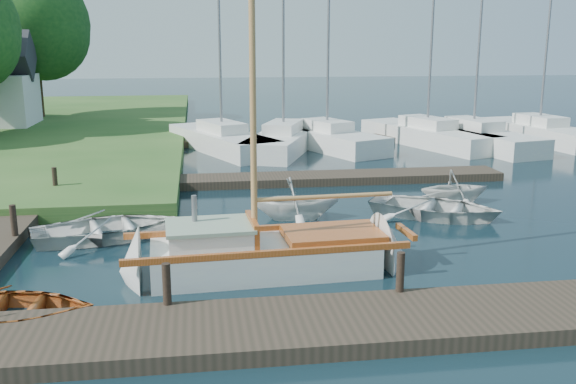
{
  "coord_description": "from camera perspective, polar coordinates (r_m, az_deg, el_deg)",
  "views": [
    {
      "loc": [
        -2.36,
        -16.41,
        5.08
      ],
      "look_at": [
        0.0,
        0.0,
        1.2
      ],
      "focal_mm": 40.0,
      "sensor_mm": 36.0,
      "label": 1
    }
  ],
  "objects": [
    {
      "name": "ground",
      "position": [
        17.34,
        0.0,
        -3.86
      ],
      "size": [
        160.0,
        160.0,
        0.0
      ],
      "primitive_type": "plane",
      "color": "black",
      "rests_on": "ground"
    },
    {
      "name": "sailboat",
      "position": [
        14.59,
        -1.53,
        -5.76
      ],
      "size": [
        7.25,
        2.36,
        9.83
      ],
      "rotation": [
        0.0,
        0.0,
        0.06
      ],
      "color": "white",
      "rests_on": "ground"
    },
    {
      "name": "tender_c",
      "position": [
        19.51,
        12.96,
        -1.06
      ],
      "size": [
        4.72,
        4.43,
        0.8
      ],
      "primitive_type": "imported",
      "rotation": [
        0.0,
        0.0,
        0.97
      ],
      "color": "white",
      "rests_on": "ground"
    },
    {
      "name": "mooring_post_1",
      "position": [
        12.23,
        -10.73,
        -8.04
      ],
      "size": [
        0.16,
        0.16,
        0.8
      ],
      "primitive_type": "cylinder",
      "color": "black",
      "rests_on": "near_dock"
    },
    {
      "name": "marina_boat_2",
      "position": [
        31.48,
        3.48,
        4.91
      ],
      "size": [
        4.97,
        7.67,
        11.01
      ],
      "rotation": [
        0.0,
        0.0,
        1.98
      ],
      "color": "white",
      "rests_on": "ground"
    },
    {
      "name": "tender_d",
      "position": [
        21.37,
        14.62,
        0.62
      ],
      "size": [
        2.31,
        2.01,
        1.19
      ],
      "primitive_type": "imported",
      "rotation": [
        0.0,
        0.0,
        1.6
      ],
      "color": "white",
      "rests_on": "ground"
    },
    {
      "name": "tree_7",
      "position": [
        43.55,
        -21.63,
        13.75
      ],
      "size": [
        6.83,
        6.83,
        9.38
      ],
      "color": "#332114",
      "rests_on": "shore"
    },
    {
      "name": "near_dock",
      "position": [
        11.75,
        4.26,
        -11.66
      ],
      "size": [
        18.0,
        2.2,
        0.3
      ],
      "primitive_type": "cube",
      "color": "#312A1F",
      "rests_on": "ground"
    },
    {
      "name": "pontoon",
      "position": [
        35.03,
        12.6,
        4.76
      ],
      "size": [
        30.0,
        1.6,
        0.3
      ],
      "primitive_type": "cube",
      "color": "#312A1F",
      "rests_on": "ground"
    },
    {
      "name": "tender_a",
      "position": [
        17.61,
        -15.92,
        -2.78
      ],
      "size": [
        4.41,
        3.68,
        0.79
      ],
      "primitive_type": "imported",
      "rotation": [
        0.0,
        0.0,
        1.86
      ],
      "color": "white",
      "rests_on": "ground"
    },
    {
      "name": "mooring_post_4",
      "position": [
        17.6,
        -23.2,
        -2.33
      ],
      "size": [
        0.16,
        0.16,
        0.8
      ],
      "primitive_type": "cylinder",
      "color": "black",
      "rests_on": "left_dock"
    },
    {
      "name": "mooring_post_5",
      "position": [
        22.34,
        -20.01,
        1.06
      ],
      "size": [
        0.16,
        0.16,
        0.8
      ],
      "primitive_type": "cylinder",
      "color": "black",
      "rests_on": "left_dock"
    },
    {
      "name": "marina_boat_5",
      "position": [
        35.96,
        21.43,
        5.05
      ],
      "size": [
        3.45,
        8.14,
        10.07
      ],
      "rotation": [
        0.0,
        0.0,
        1.73
      ],
      "color": "white",
      "rests_on": "ground"
    },
    {
      "name": "mooring_post_2",
      "position": [
        12.81,
        9.95,
        -7.01
      ],
      "size": [
        0.16,
        0.16,
        0.8
      ],
      "primitive_type": "cylinder",
      "color": "black",
      "rests_on": "near_dock"
    },
    {
      "name": "marina_boat_3",
      "position": [
        33.3,
        12.26,
        5.08
      ],
      "size": [
        4.92,
        8.84,
        10.62
      ],
      "rotation": [
        0.0,
        0.0,
        1.91
      ],
      "color": "white",
      "rests_on": "ground"
    },
    {
      "name": "dinghy",
      "position": [
        13.15,
        -24.15,
        -9.12
      ],
      "size": [
        3.59,
        2.72,
        0.7
      ],
      "primitive_type": "imported",
      "rotation": [
        0.0,
        0.0,
        1.47
      ],
      "color": "brown",
      "rests_on": "ground"
    },
    {
      "name": "marina_boat_4",
      "position": [
        33.27,
        16.13,
        4.84
      ],
      "size": [
        4.04,
        8.94,
        9.57
      ],
      "rotation": [
        0.0,
        0.0,
        1.79
      ],
      "color": "white",
      "rests_on": "ground"
    },
    {
      "name": "marina_boat_1",
      "position": [
        30.74,
        -0.41,
        4.72
      ],
      "size": [
        4.92,
        8.28,
        10.21
      ],
      "rotation": [
        0.0,
        0.0,
        1.21
      ],
      "color": "white",
      "rests_on": "ground"
    },
    {
      "name": "marina_boat_0",
      "position": [
        30.99,
        -5.9,
        4.72
      ],
      "size": [
        5.22,
        8.51,
        10.43
      ],
      "rotation": [
        0.0,
        0.0,
        1.96
      ],
      "color": "white",
      "rests_on": "ground"
    },
    {
      "name": "far_dock",
      "position": [
        23.83,
        2.53,
        1.22
      ],
      "size": [
        14.0,
        1.6,
        0.3
      ],
      "primitive_type": "cube",
      "color": "#312A1F",
      "rests_on": "ground"
    },
    {
      "name": "tender_b",
      "position": [
        18.76,
        0.6,
        -0.42
      ],
      "size": [
        2.76,
        2.45,
        1.34
      ],
      "primitive_type": "imported",
      "rotation": [
        0.0,
        0.0,
        1.47
      ],
      "color": "white",
      "rests_on": "ground"
    }
  ]
}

